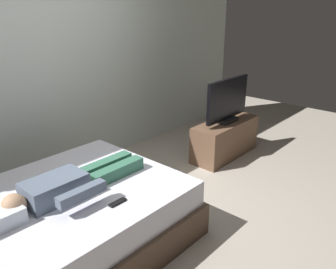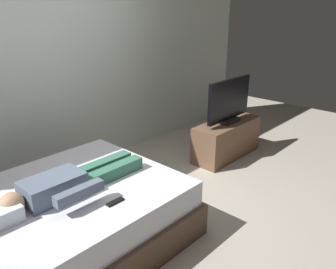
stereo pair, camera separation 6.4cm
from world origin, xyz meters
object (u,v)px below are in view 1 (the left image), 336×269
at_px(person, 70,184).
at_px(remote, 118,202).
at_px(tv_stand, 225,139).
at_px(tv, 227,101).
at_px(bed, 69,221).

bearing_deg(person, remote, -69.53).
xyz_separation_m(remote, tv_stand, (2.36, 0.52, -0.30)).
bearing_deg(person, tv_stand, 2.64).
xyz_separation_m(person, tv, (2.51, 0.12, 0.16)).
xyz_separation_m(bed, tv_stand, (2.54, 0.07, -0.01)).
height_order(remote, tv_stand, remote).
xyz_separation_m(bed, person, (0.03, -0.04, 0.36)).
height_order(person, tv, tv).
bearing_deg(remote, tv_stand, 12.45).
relative_size(tv_stand, tv, 1.25).
bearing_deg(person, tv, 2.64).
bearing_deg(bed, person, -57.18).
relative_size(bed, tv, 2.18).
height_order(bed, remote, remote).
bearing_deg(person, bed, 122.82).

